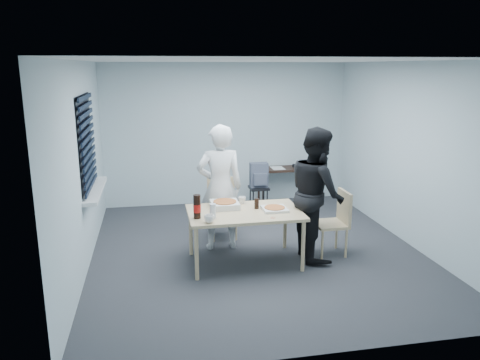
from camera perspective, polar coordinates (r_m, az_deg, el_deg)
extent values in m
plane|color=#2C2D31|center=(6.67, 1.96, -8.58)|extent=(5.00, 5.00, 0.00)
plane|color=white|center=(6.17, 2.16, 14.36)|extent=(5.00, 5.00, 0.00)
plane|color=silver|center=(8.71, -1.63, 5.60)|extent=(4.50, 0.00, 4.50)
plane|color=silver|center=(3.97, 10.14, -4.54)|extent=(4.50, 0.00, 4.50)
plane|color=silver|center=(6.20, -18.68, 1.54)|extent=(0.00, 5.00, 5.00)
plane|color=silver|center=(7.13, 19.99, 2.96)|extent=(0.00, 5.00, 5.00)
plane|color=black|center=(6.54, -18.27, 4.41)|extent=(0.00, 1.30, 1.30)
cube|color=black|center=(6.54, -18.01, 4.43)|extent=(0.04, 1.30, 1.25)
cube|color=silver|center=(6.67, -17.20, -1.20)|extent=(0.18, 1.42, 0.05)
cube|color=#D2C087|center=(6.05, 0.57, -4.00)|extent=(1.46, 0.92, 0.04)
cylinder|color=#D2C087|center=(5.70, -5.31, -8.98)|extent=(0.05, 0.05, 0.67)
cylinder|color=#D2C087|center=(6.45, -6.03, -6.26)|extent=(0.05, 0.05, 0.67)
cylinder|color=#D2C087|center=(5.97, 7.70, -8.00)|extent=(0.05, 0.05, 0.67)
cylinder|color=#D2C087|center=(6.68, 5.52, -5.52)|extent=(0.05, 0.05, 0.67)
cube|color=#D2C087|center=(7.03, -2.11, -3.67)|extent=(0.42, 0.42, 0.04)
cube|color=#D2C087|center=(7.15, -2.36, -1.38)|extent=(0.42, 0.04, 0.44)
cylinder|color=#D2C087|center=(6.92, -3.27, -5.93)|extent=(0.03, 0.03, 0.41)
cylinder|color=#D2C087|center=(7.24, -3.63, -5.04)|extent=(0.03, 0.03, 0.41)
cylinder|color=#D2C087|center=(6.97, -0.49, -5.77)|extent=(0.03, 0.03, 0.41)
cylinder|color=#D2C087|center=(7.29, -0.97, -4.89)|extent=(0.03, 0.03, 0.41)
cube|color=#D2C087|center=(6.53, 10.95, -5.31)|extent=(0.42, 0.42, 0.04)
cube|color=#D2C087|center=(6.52, 12.60, -3.19)|extent=(0.04, 0.42, 0.44)
cylinder|color=#D2C087|center=(6.39, 9.99, -7.82)|extent=(0.03, 0.03, 0.41)
cylinder|color=#D2C087|center=(6.69, 8.96, -6.79)|extent=(0.03, 0.03, 0.41)
cylinder|color=#D2C087|center=(6.52, 12.82, -7.54)|extent=(0.03, 0.03, 0.41)
cylinder|color=#D2C087|center=(6.81, 11.68, -6.54)|extent=(0.03, 0.03, 0.41)
imported|color=white|center=(6.52, -2.46, -0.92)|extent=(0.65, 0.42, 1.77)
imported|color=black|center=(6.30, 9.31, -1.61)|extent=(0.47, 0.86, 1.77)
cube|color=#301F18|center=(8.85, 5.51, 1.37)|extent=(1.00, 0.45, 0.04)
cylinder|color=#301F18|center=(8.64, 2.86, -1.17)|extent=(0.04, 0.04, 0.62)
cylinder|color=#301F18|center=(8.99, 2.31, -0.58)|extent=(0.04, 0.04, 0.62)
cylinder|color=#301F18|center=(8.90, 8.64, -0.87)|extent=(0.04, 0.04, 0.62)
cylinder|color=#301F18|center=(9.24, 7.89, -0.31)|extent=(0.04, 0.04, 0.62)
cube|color=black|center=(8.25, 2.30, -0.97)|extent=(0.33, 0.33, 0.04)
cylinder|color=black|center=(8.16, 1.62, -2.79)|extent=(0.04, 0.04, 0.42)
cylinder|color=black|center=(8.40, 1.25, -2.31)|extent=(0.04, 0.04, 0.42)
cylinder|color=black|center=(8.22, 3.33, -2.69)|extent=(0.04, 0.04, 0.42)
cylinder|color=black|center=(8.45, 2.92, -2.22)|extent=(0.04, 0.04, 0.42)
cube|color=#565A65|center=(8.19, 2.31, 0.62)|extent=(0.31, 0.16, 0.43)
cube|color=#565A65|center=(8.10, 2.49, 0.09)|extent=(0.23, 0.06, 0.21)
cube|color=silver|center=(6.20, -1.86, -3.19)|extent=(0.36, 0.36, 0.04)
cube|color=silver|center=(6.19, -1.87, -2.86)|extent=(0.36, 0.36, 0.04)
cylinder|color=#CC7F38|center=(6.18, -1.87, -2.63)|extent=(0.30, 0.30, 0.01)
cube|color=silver|center=(6.09, 4.24, -3.55)|extent=(0.31, 0.31, 0.03)
cylinder|color=#CC7F38|center=(6.09, 4.24, -3.35)|extent=(0.26, 0.26, 0.01)
imported|color=white|center=(5.61, -3.77, -4.73)|extent=(0.17, 0.17, 0.10)
imported|color=white|center=(6.36, 0.25, -2.47)|extent=(0.10, 0.10, 0.09)
cylinder|color=black|center=(6.14, 2.04, -2.89)|extent=(0.07, 0.07, 0.14)
cylinder|color=black|center=(5.75, -5.26, -3.26)|extent=(0.09, 0.09, 0.30)
cylinder|color=red|center=(5.75, -5.25, -3.45)|extent=(0.09, 0.09, 0.10)
cylinder|color=silver|center=(5.75, -3.33, -3.80)|extent=(0.09, 0.09, 0.18)
torus|color=red|center=(5.79, 4.06, -4.61)|extent=(0.07, 0.07, 0.00)
cube|color=white|center=(8.80, 4.60, 1.47)|extent=(0.25, 0.33, 0.01)
cube|color=black|center=(8.90, 6.88, 1.73)|extent=(0.16, 0.13, 0.06)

